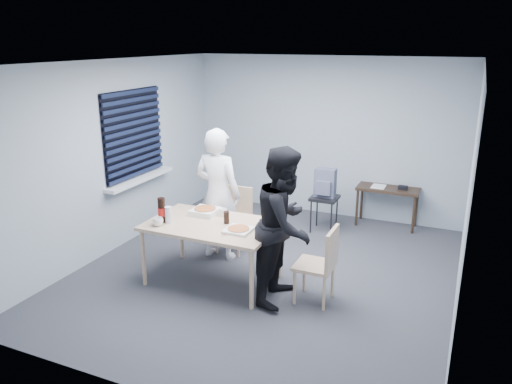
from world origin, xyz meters
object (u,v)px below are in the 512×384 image
at_px(dining_table, 212,228).
at_px(mug_b, 223,212).
at_px(soda_bottle, 162,211).
at_px(person_white, 218,194).
at_px(mug_a, 158,222).
at_px(person_black, 285,225).
at_px(stool, 324,203).
at_px(chair_far, 235,214).
at_px(side_table, 388,193).
at_px(backpack, 325,183).
at_px(chair_right, 322,260).

xyz_separation_m(dining_table, mug_b, (-0.00, 0.30, 0.11)).
bearing_deg(mug_b, dining_table, -89.55).
height_order(mug_b, soda_bottle, soda_bottle).
relative_size(person_white, mug_a, 14.39).
relative_size(mug_a, mug_b, 1.23).
relative_size(person_black, mug_a, 14.39).
bearing_deg(mug_a, stool, 61.89).
xyz_separation_m(chair_far, person_black, (1.12, -1.04, 0.37)).
xyz_separation_m(person_black, mug_a, (-1.48, -0.28, -0.09)).
bearing_deg(mug_a, side_table, 54.87).
xyz_separation_m(dining_table, backpack, (0.77, 2.14, 0.08)).
distance_m(mug_a, mug_b, 0.82).
relative_size(person_black, stool, 3.19).
distance_m(dining_table, person_white, 0.75).
bearing_deg(person_black, soda_bottle, 95.81).
distance_m(chair_far, person_white, 0.51).
height_order(dining_table, chair_far, chair_far).
xyz_separation_m(chair_far, mug_b, (0.18, -0.70, 0.28)).
bearing_deg(person_black, chair_right, -80.68).
xyz_separation_m(person_white, mug_b, (0.27, -0.37, -0.09)).
bearing_deg(chair_far, backpack, 50.01).
distance_m(person_white, mug_a, 1.03).
height_order(person_black, mug_b, person_black).
bearing_deg(soda_bottle, backpack, 60.05).
relative_size(backpack, mug_b, 4.38).
height_order(person_black, backpack, person_black).
bearing_deg(side_table, mug_b, -123.34).
distance_m(dining_table, soda_bottle, 0.63).
bearing_deg(mug_b, mug_a, -131.54).
xyz_separation_m(chair_right, stool, (-0.59, 2.12, -0.07)).
bearing_deg(mug_b, backpack, 67.19).
bearing_deg(person_white, mug_b, 125.87).
bearing_deg(backpack, soda_bottle, -105.00).
xyz_separation_m(side_table, backpack, (-0.84, -0.62, 0.22)).
bearing_deg(chair_right, mug_b, 168.94).
height_order(dining_table, chair_right, chair_right).
bearing_deg(side_table, stool, -144.34).
xyz_separation_m(chair_right, side_table, (0.25, 2.72, 0.04)).
bearing_deg(soda_bottle, mug_a, -79.03).
xyz_separation_m(stool, mug_b, (-0.77, -1.85, 0.35)).
bearing_deg(stool, person_black, -85.61).
distance_m(person_white, backpack, 1.80).
xyz_separation_m(dining_table, side_table, (1.61, 2.75, -0.14)).
distance_m(chair_far, person_black, 1.57).
bearing_deg(chair_far, mug_b, -75.90).
xyz_separation_m(person_white, person_black, (1.21, -0.71, 0.00)).
distance_m(chair_right, side_table, 2.73).
height_order(chair_right, mug_b, chair_right).
xyz_separation_m(mug_a, mug_b, (0.54, 0.61, -0.00)).
distance_m(chair_right, soda_bottle, 1.98).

